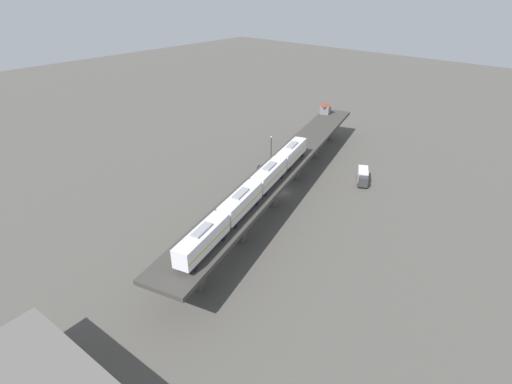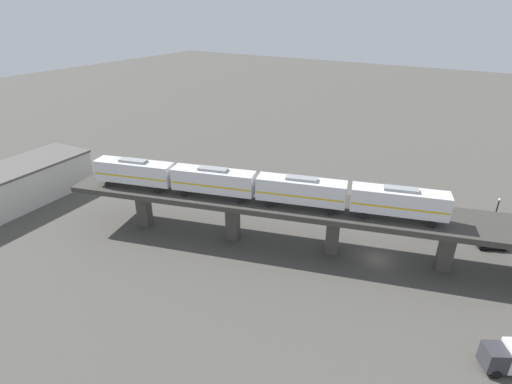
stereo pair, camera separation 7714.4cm
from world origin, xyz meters
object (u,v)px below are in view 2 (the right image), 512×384
(street_car_red, at_px, (426,229))
(street_lamp, at_px, (495,215))
(subway_train, at_px, (256,185))
(street_car_black, at_px, (493,242))
(warehouse_building, at_px, (9,188))

(street_car_red, xyz_separation_m, street_lamp, (3.59, -8.63, 3.17))
(subway_train, bearing_deg, street_car_red, -51.14)
(street_car_black, relative_size, warehouse_building, 0.16)
(warehouse_building, bearing_deg, street_lamp, -66.84)
(subway_train, height_order, street_car_red, subway_train)
(subway_train, height_order, street_car_black, subway_train)
(subway_train, xyz_separation_m, street_car_red, (16.82, -20.88, -9.09))
(street_car_red, bearing_deg, street_lamp, -67.42)
(subway_train, bearing_deg, warehouse_building, 104.12)
(warehouse_building, bearing_deg, street_car_red, -66.76)
(street_car_black, bearing_deg, street_car_red, 96.12)
(street_lamp, xyz_separation_m, warehouse_building, (-31.52, 73.69, -0.70))
(street_lamp, height_order, warehouse_building, street_lamp)
(street_car_red, xyz_separation_m, warehouse_building, (-27.93, 65.06, 2.47))
(street_lamp, bearing_deg, street_car_black, -168.46)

